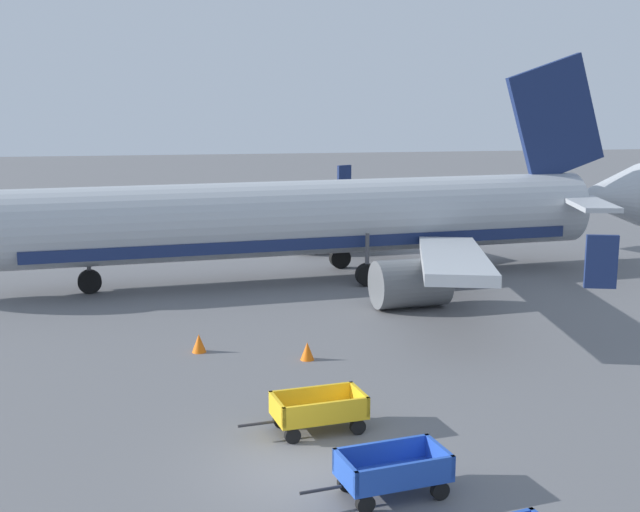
{
  "coord_description": "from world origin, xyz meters",
  "views": [
    {
      "loc": [
        -2.87,
        -19.16,
        9.25
      ],
      "look_at": [
        2.66,
        13.28,
        2.8
      ],
      "focal_mm": 46.84,
      "sensor_mm": 36.0,
      "label": 1
    }
  ],
  "objects_px": {
    "airplane": "(325,219)",
    "traffic_cone_near_plane": "(199,343)",
    "baggage_cart_third_in_row": "(318,410)",
    "traffic_cone_mid_apron": "(307,351)",
    "baggage_cart_second_in_row": "(393,471)"
  },
  "relations": [
    {
      "from": "baggage_cart_second_in_row",
      "to": "baggage_cart_third_in_row",
      "type": "xyz_separation_m",
      "value": [
        -1.07,
        4.01,
        0.0
      ]
    },
    {
      "from": "airplane",
      "to": "traffic_cone_near_plane",
      "type": "bearing_deg",
      "value": -120.43
    },
    {
      "from": "baggage_cart_second_in_row",
      "to": "baggage_cart_third_in_row",
      "type": "distance_m",
      "value": 4.15
    },
    {
      "from": "airplane",
      "to": "baggage_cart_second_in_row",
      "type": "height_order",
      "value": "airplane"
    },
    {
      "from": "airplane",
      "to": "traffic_cone_mid_apron",
      "type": "height_order",
      "value": "airplane"
    },
    {
      "from": "baggage_cart_third_in_row",
      "to": "traffic_cone_mid_apron",
      "type": "relative_size",
      "value": 5.62
    },
    {
      "from": "baggage_cart_second_in_row",
      "to": "traffic_cone_near_plane",
      "type": "bearing_deg",
      "value": 109.33
    },
    {
      "from": "airplane",
      "to": "baggage_cart_third_in_row",
      "type": "xyz_separation_m",
      "value": [
        -3.58,
        -19.15,
        -2.45
      ]
    },
    {
      "from": "baggage_cart_third_in_row",
      "to": "traffic_cone_near_plane",
      "type": "height_order",
      "value": "baggage_cart_third_in_row"
    },
    {
      "from": "traffic_cone_near_plane",
      "to": "traffic_cone_mid_apron",
      "type": "bearing_deg",
      "value": -22.31
    },
    {
      "from": "baggage_cart_second_in_row",
      "to": "traffic_cone_near_plane",
      "type": "height_order",
      "value": "baggage_cart_second_in_row"
    },
    {
      "from": "baggage_cart_third_in_row",
      "to": "traffic_cone_near_plane",
      "type": "distance_m",
      "value": 8.41
    },
    {
      "from": "airplane",
      "to": "traffic_cone_near_plane",
      "type": "relative_size",
      "value": 55.28
    },
    {
      "from": "airplane",
      "to": "baggage_cart_third_in_row",
      "type": "height_order",
      "value": "airplane"
    },
    {
      "from": "airplane",
      "to": "baggage_cart_second_in_row",
      "type": "relative_size",
      "value": 10.39
    }
  ]
}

